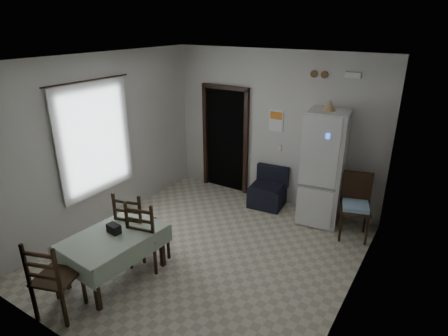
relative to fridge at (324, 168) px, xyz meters
name	(u,v)px	position (x,y,z in m)	size (l,w,h in m)	color
ground	(207,253)	(-1.12, -1.93, -1.00)	(4.50, 4.50, 0.00)	#B8AF97
ceiling	(203,60)	(-1.12, -1.93, 1.90)	(4.20, 4.50, 0.02)	white
wall_back	(273,129)	(-1.12, 0.32, 0.45)	(4.20, 0.02, 2.90)	beige
wall_front	(68,240)	(-1.12, -4.18, 0.45)	(4.20, 0.02, 2.90)	beige
wall_left	(103,142)	(-3.22, -1.93, 0.45)	(0.02, 4.50, 2.90)	beige
wall_right	(357,202)	(0.98, -1.93, 0.45)	(0.02, 4.50, 2.90)	beige
doorway	(231,137)	(-2.17, 0.52, 0.06)	(1.06, 0.52, 2.22)	black
window_recess	(91,139)	(-3.27, -2.13, 0.55)	(0.10, 1.20, 1.60)	silver
curtain	(95,140)	(-3.16, -2.13, 0.55)	(0.02, 1.45, 1.85)	silver
curtain_rod	(88,81)	(-3.15, -2.13, 1.50)	(0.02, 0.02, 1.60)	black
calendar	(276,121)	(-1.07, 0.31, 0.62)	(0.28, 0.02, 0.40)	white
calendar_image	(276,116)	(-1.07, 0.30, 0.72)	(0.24, 0.01, 0.14)	orange
light_switch	(279,148)	(-0.97, 0.31, 0.10)	(0.08, 0.02, 0.12)	beige
vent_left	(314,74)	(-0.42, 0.31, 1.52)	(0.12, 0.12, 0.03)	brown
vent_right	(325,75)	(-0.24, 0.31, 1.52)	(0.12, 0.12, 0.03)	brown
emergency_light	(353,75)	(0.23, 0.28, 1.55)	(0.25, 0.07, 0.09)	white
fridge	(324,168)	(0.00, 0.00, 0.00)	(0.65, 0.65, 2.01)	silver
tan_cone	(330,105)	(-0.02, -0.01, 1.09)	(0.21, 0.21, 0.18)	tan
navy_seat	(267,188)	(-1.04, 0.00, -0.63)	(0.63, 0.60, 0.76)	black
corner_chair	(355,208)	(0.65, -0.25, -0.46)	(0.47, 0.47, 1.08)	black
dining_table	(115,256)	(-1.86, -3.07, -0.67)	(0.86, 1.30, 0.67)	#9EB399
black_bag	(114,229)	(-1.89, -3.02, -0.27)	(0.19, 0.12, 0.13)	black
dining_chair_far_left	(136,222)	(-2.02, -2.50, -0.46)	(0.47, 0.47, 1.09)	black
dining_chair_far_right	(148,231)	(-1.68, -2.59, -0.46)	(0.47, 0.47, 1.09)	black
dining_chair_near_head	(56,276)	(-1.92, -3.92, -0.46)	(0.46, 0.46, 1.08)	black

